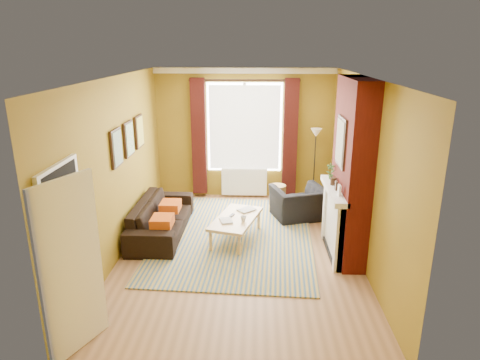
# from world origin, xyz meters

# --- Properties ---
(ground) EXTENTS (5.50, 5.50, 0.00)m
(ground) POSITION_xyz_m (0.00, 0.00, 0.00)
(ground) COLOR #8C613F
(ground) RESTS_ON ground
(room_walls) EXTENTS (3.82, 5.54, 2.83)m
(room_walls) POSITION_xyz_m (0.64, 0.28, 1.39)
(room_walls) COLOR olive
(room_walls) RESTS_ON ground
(striped_rug) EXTENTS (2.88, 3.86, 0.02)m
(striped_rug) POSITION_xyz_m (-0.11, 0.57, 0.01)
(striped_rug) COLOR #2F5583
(striped_rug) RESTS_ON ground
(sofa) EXTENTS (0.84, 2.11, 0.61)m
(sofa) POSITION_xyz_m (-1.42, 0.66, 0.31)
(sofa) COLOR black
(sofa) RESTS_ON ground
(armchair) EXTENTS (1.18, 1.10, 0.63)m
(armchair) POSITION_xyz_m (1.10, 1.45, 0.31)
(armchair) COLOR black
(armchair) RESTS_ON ground
(coffee_table) EXTENTS (0.94, 1.36, 0.41)m
(coffee_table) POSITION_xyz_m (-0.08, 0.44, 0.37)
(coffee_table) COLOR #D4B37A
(coffee_table) RESTS_ON ground
(wicker_stool) EXTENTS (0.42, 0.42, 0.44)m
(wicker_stool) POSITION_xyz_m (0.72, 2.16, 0.22)
(wicker_stool) COLOR olive
(wicker_stool) RESTS_ON ground
(floor_lamp) EXTENTS (0.30, 0.30, 1.60)m
(floor_lamp) POSITION_xyz_m (1.49, 2.40, 1.26)
(floor_lamp) COLOR black
(floor_lamp) RESTS_ON ground
(book_a) EXTENTS (0.26, 0.30, 0.02)m
(book_a) POSITION_xyz_m (-0.33, 0.24, 0.43)
(book_a) COLOR #999999
(book_a) RESTS_ON coffee_table
(book_b) EXTENTS (0.38, 0.37, 0.02)m
(book_b) POSITION_xyz_m (0.02, 0.86, 0.43)
(book_b) COLOR #999999
(book_b) RESTS_ON coffee_table
(mug) EXTENTS (0.10, 0.10, 0.09)m
(mug) POSITION_xyz_m (0.06, 0.28, 0.46)
(mug) COLOR #999999
(mug) RESTS_ON coffee_table
(tv_remote) EXTENTS (0.10, 0.16, 0.02)m
(tv_remote) POSITION_xyz_m (-0.15, 0.51, 0.42)
(tv_remote) COLOR #29282B
(tv_remote) RESTS_ON coffee_table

